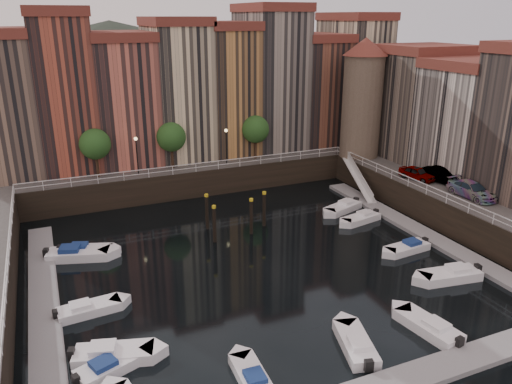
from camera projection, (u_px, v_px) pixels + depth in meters
name	position (u px, v px, depth m)	size (l,w,h in m)	color
ground	(254.00, 258.00, 41.47)	(200.00, 200.00, 0.00)	black
quay_far	(174.00, 162.00, 63.47)	(80.00, 20.00, 3.00)	black
dock_left	(44.00, 305.00, 34.49)	(2.00, 28.00, 0.35)	gray
dock_right	(417.00, 230.00, 46.60)	(2.00, 28.00, 0.35)	gray
mountains	(100.00, 60.00, 134.69)	(145.00, 100.00, 18.00)	#2D382D
far_terrace	(202.00, 88.00, 59.40)	(48.70, 10.30, 17.50)	#7C614F
right_terrace	(475.00, 113.00, 51.47)	(9.30, 24.30, 14.00)	#6F6154
corner_tower	(362.00, 96.00, 58.09)	(5.20, 5.20, 13.80)	#6B5B4C
promenade_trees	(177.00, 137.00, 54.53)	(21.20, 3.20, 5.20)	black
street_lamps	(183.00, 144.00, 54.02)	(10.36, 0.36, 4.18)	black
railings	(232.00, 197.00, 44.43)	(36.08, 34.04, 0.52)	white
gangway	(359.00, 178.00, 55.87)	(2.78, 8.32, 3.73)	white
mooring_pilings	(234.00, 216.00, 45.94)	(5.89, 3.43, 3.78)	black
boat_left_0	(111.00, 366.00, 28.22)	(4.51, 2.97, 1.02)	white
boat_left_1	(112.00, 354.00, 29.15)	(4.98, 2.98, 1.12)	white
boat_left_2	(88.00, 309.00, 33.70)	(4.46, 1.96, 1.01)	white
boat_left_3	(77.00, 254.00, 41.33)	(5.37, 3.28, 1.21)	white
boat_left_4	(85.00, 250.00, 42.11)	(4.56, 2.95, 1.03)	white
boat_right_0	(451.00, 275.00, 38.03)	(5.10, 2.49, 1.15)	white
boat_right_2	(408.00, 248.00, 42.65)	(4.36, 1.90, 0.99)	white
boat_right_3	(361.00, 218.00, 48.83)	(4.48, 2.35, 1.00)	white
boat_right_4	(343.00, 207.00, 51.54)	(4.78, 3.10, 1.08)	white
boat_near_1	(252.00, 378.00, 27.35)	(1.65, 4.12, 0.94)	white
boat_near_2	(356.00, 345.00, 30.02)	(2.81, 4.76, 1.07)	white
boat_near_3	(429.00, 327.00, 31.71)	(2.36, 4.84, 1.09)	white
car_a	(417.00, 174.00, 51.33)	(1.57, 3.91, 1.33)	gray
car_b	(443.00, 176.00, 50.33)	(1.65, 4.72, 1.55)	gray
car_c	(472.00, 191.00, 46.27)	(2.03, 4.99, 1.45)	gray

